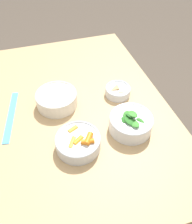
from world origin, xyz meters
name	(u,v)px	position (x,y,z in m)	size (l,w,h in m)	color
ground_plane	(87,178)	(0.00, 0.00, 0.00)	(10.00, 10.00, 0.00)	#4C4238
dining_table	(83,121)	(0.00, 0.00, 0.63)	(1.20, 0.77, 0.76)	tan
bowl_carrots	(78,142)	(-0.23, 0.07, 0.79)	(0.17, 0.17, 0.07)	silver
bowl_greens	(131,123)	(-0.20, -0.16, 0.80)	(0.18, 0.18, 0.10)	silver
bowl_beans_hotdog	(57,99)	(0.03, 0.11, 0.79)	(0.19, 0.19, 0.07)	silver
bowl_cookies	(118,91)	(0.01, -0.18, 0.78)	(0.12, 0.12, 0.05)	silver
ruler	(11,116)	(0.02, 0.32, 0.76)	(0.31, 0.08, 0.00)	#4C99E0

